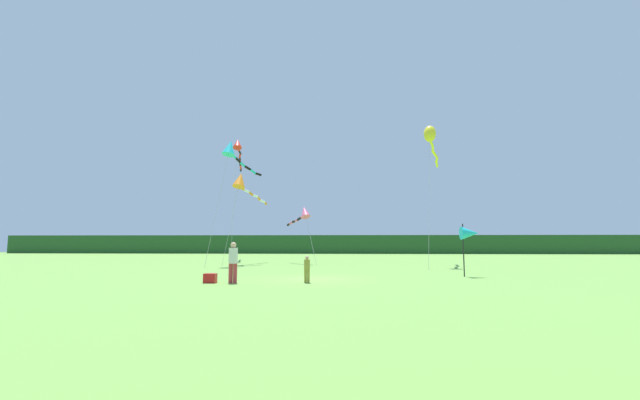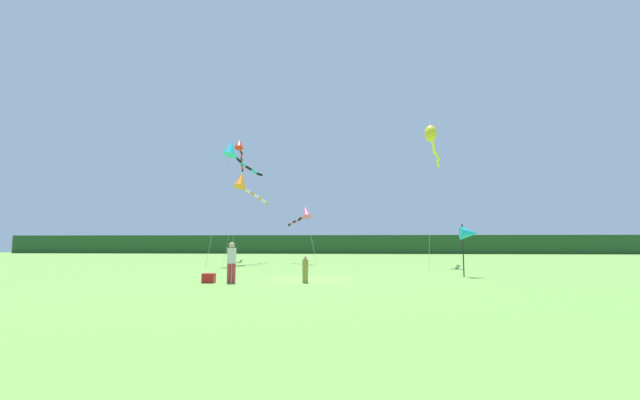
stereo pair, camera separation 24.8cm
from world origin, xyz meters
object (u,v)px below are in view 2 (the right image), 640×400
(kite_red, at_px, (240,148))
(kite_rainbow, at_px, (304,213))
(person_child, at_px, (305,268))
(cooler_box, at_px, (209,278))
(kite_cyan, at_px, (232,150))
(kite_orange, at_px, (243,182))
(banner_flag_pole, at_px, (469,234))
(kite_yellow, at_px, (432,138))
(person_adult, at_px, (232,260))

(kite_red, bearing_deg, kite_rainbow, -37.00)
(person_child, relative_size, kite_red, 0.10)
(cooler_box, relative_size, kite_cyan, 0.05)
(person_child, relative_size, kite_orange, 0.15)
(kite_red, bearing_deg, banner_flag_pole, -45.39)
(kite_yellow, bearing_deg, cooler_box, -133.38)
(person_adult, relative_size, kite_red, 0.15)
(cooler_box, xyz_separation_m, kite_orange, (-2.62, 15.30, 6.61))
(kite_rainbow, height_order, kite_yellow, kite_yellow)
(person_adult, xyz_separation_m, kite_yellow, (11.67, 13.45, 8.84))
(cooler_box, xyz_separation_m, kite_yellow, (12.68, 13.42, 9.63))
(banner_flag_pole, distance_m, kite_red, 25.93)
(kite_orange, relative_size, kite_cyan, 0.78)
(person_child, relative_size, kite_yellow, 0.11)
(person_child, bearing_deg, cooler_box, -175.72)
(cooler_box, relative_size, kite_rainbow, 0.11)
(kite_cyan, bearing_deg, person_child, -60.73)
(kite_orange, height_order, kite_red, kite_red)
(kite_rainbow, xyz_separation_m, kite_cyan, (-5.42, -2.83, 4.84))
(kite_cyan, xyz_separation_m, kite_yellow, (15.61, 0.29, 0.80))
(person_child, xyz_separation_m, kite_yellow, (8.43, 13.10, 9.18))
(banner_flag_pole, distance_m, kite_orange, 19.43)
(person_adult, distance_m, kite_rainbow, 16.38)
(banner_flag_pole, distance_m, kite_cyan, 19.18)
(kite_orange, distance_m, kite_yellow, 15.71)
(cooler_box, distance_m, banner_flag_pole, 13.27)
(cooler_box, xyz_separation_m, banner_flag_pole, (12.49, 3.98, 2.04))
(person_adult, relative_size, kite_yellow, 0.17)
(kite_orange, bearing_deg, person_child, -65.37)
(kite_red, bearing_deg, kite_yellow, -24.52)
(kite_cyan, bearing_deg, kite_rainbow, 27.61)
(kite_orange, bearing_deg, kite_red, 108.31)
(banner_flag_pole, height_order, kite_red, kite_red)
(banner_flag_pole, distance_m, kite_rainbow, 15.74)
(person_child, bearing_deg, kite_rainbow, 96.44)
(kite_rainbow, bearing_deg, kite_red, 143.00)
(person_adult, bearing_deg, kite_cyan, 106.69)
(kite_red, height_order, kite_cyan, kite_red)
(kite_orange, relative_size, kite_rainbow, 1.55)
(cooler_box, bearing_deg, kite_rainbow, 81.14)
(person_adult, height_order, kite_orange, kite_orange)
(kite_rainbow, distance_m, kite_yellow, 11.92)
(cooler_box, distance_m, kite_cyan, 16.10)
(person_adult, bearing_deg, person_child, 6.14)
(person_child, distance_m, kite_orange, 17.59)
(banner_flag_pole, bearing_deg, kite_cyan, 149.30)
(person_child, distance_m, kite_rainbow, 16.14)
(kite_orange, bearing_deg, banner_flag_pole, -36.86)
(banner_flag_pole, height_order, kite_yellow, kite_yellow)
(banner_flag_pole, relative_size, kite_yellow, 0.26)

